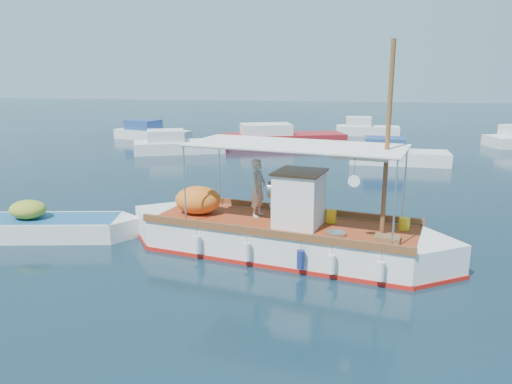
# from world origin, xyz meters

# --- Properties ---
(ground) EXTENTS (160.00, 160.00, 0.00)m
(ground) POSITION_xyz_m (0.00, 0.00, 0.00)
(ground) COLOR black
(ground) RESTS_ON ground
(fishing_caique) EXTENTS (10.67, 4.54, 6.65)m
(fishing_caique) POSITION_xyz_m (-0.04, -0.76, 0.59)
(fishing_caique) COLOR white
(fishing_caique) RESTS_ON ground
(dinghy) EXTENTS (6.04, 2.56, 1.50)m
(dinghy) POSITION_xyz_m (-8.03, -0.64, 0.31)
(dinghy) COLOR white
(dinghy) RESTS_ON ground
(bg_boat_nw) EXTENTS (6.63, 4.53, 1.80)m
(bg_boat_nw) POSITION_xyz_m (-9.78, 17.66, 0.49)
(bg_boat_nw) COLOR silver
(bg_boat_nw) RESTS_ON ground
(bg_boat_n) EXTENTS (9.88, 5.83, 1.80)m
(bg_boat_n) POSITION_xyz_m (-3.18, 23.10, 0.49)
(bg_boat_n) COLOR maroon
(bg_boat_n) RESTS_ON ground
(bg_boat_ne) EXTENTS (5.99, 2.37, 1.80)m
(bg_boat_ne) POSITION_xyz_m (4.97, 15.97, 0.49)
(bg_boat_ne) COLOR silver
(bg_boat_ne) RESTS_ON ground
(bg_boat_far_w) EXTENTS (6.90, 4.29, 1.80)m
(bg_boat_far_w) POSITION_xyz_m (-14.21, 23.90, 0.49)
(bg_boat_far_w) COLOR silver
(bg_boat_far_w) RESTS_ON ground
(bg_boat_far_n) EXTENTS (5.49, 2.06, 1.80)m
(bg_boat_far_n) POSITION_xyz_m (3.61, 30.17, 0.49)
(bg_boat_far_n) COLOR silver
(bg_boat_far_n) RESTS_ON ground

